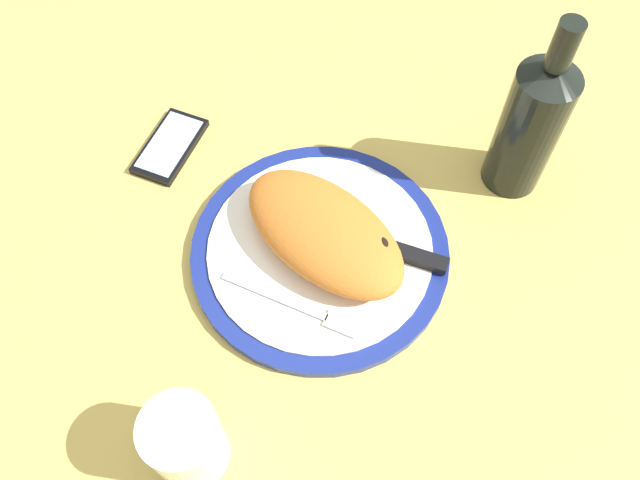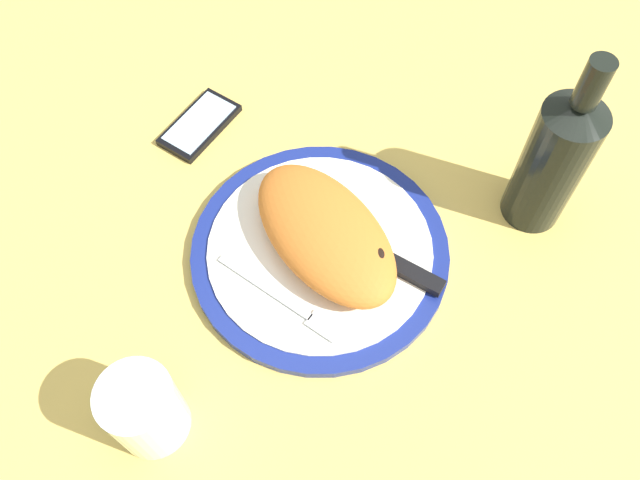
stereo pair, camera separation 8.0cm
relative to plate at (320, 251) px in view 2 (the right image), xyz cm
name	(u,v)px [view 2 (the right image)]	position (x,y,z in cm)	size (l,w,h in cm)	color
ground_plane	(320,260)	(0.00, 0.00, -2.31)	(150.00, 150.00, 3.00)	#DBB756
plate	(320,251)	(0.00, 0.00, 0.00)	(32.41, 32.41, 1.68)	navy
calzone	(327,234)	(0.30, 0.82, 3.71)	(23.92, 14.19, 5.66)	orange
fork	(288,302)	(3.38, -7.72, 1.07)	(17.56, 6.04, 0.40)	silver
knife	(387,261)	(6.83, 5.05, 1.36)	(21.33, 8.68, 1.20)	silver
smartphone	(198,126)	(-26.82, -0.34, -0.25)	(9.26, 13.05, 1.16)	black
water_glass	(146,412)	(4.79, -27.62, 3.79)	(7.97, 7.97, 10.48)	silver
wine_bottle	(554,159)	(12.29, 25.69, 10.01)	(7.63, 7.63, 26.54)	black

